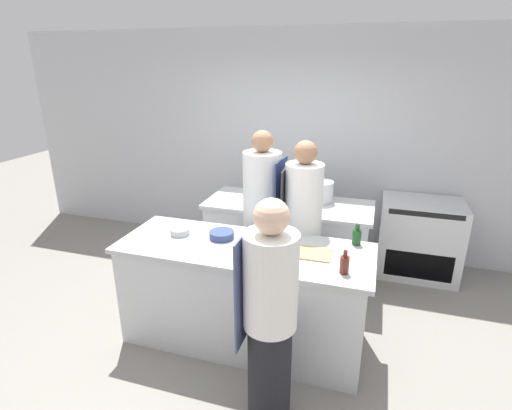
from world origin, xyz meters
TOP-DOWN VIEW (x-y plane):
  - ground_plane at (0.00, 0.00)m, footprint 16.00×16.00m
  - wall_back at (0.00, 2.13)m, footprint 8.00×0.06m
  - prep_counter at (0.00, 0.00)m, footprint 2.16×0.80m
  - pass_counter at (0.12, 1.18)m, footprint 1.82×0.75m
  - oven_range at (1.56, 1.76)m, footprint 0.90×0.64m
  - chef_at_prep_near at (0.43, -0.73)m, footprint 0.37×0.36m
  - chef_at_stove at (-0.03, 0.66)m, footprint 0.39×0.38m
  - chef_at_pass_far at (0.39, 0.54)m, footprint 0.37×0.35m
  - bottle_olive_oil at (0.90, 0.32)m, footprint 0.08×0.08m
  - bottle_vinegar at (0.85, -0.20)m, footprint 0.07×0.07m
  - bottle_wine at (0.32, -0.22)m, footprint 0.08×0.08m
  - bottle_cooking_oil at (0.39, -0.15)m, footprint 0.07×0.07m
  - bowl_mixing_large at (-0.24, 0.10)m, footprint 0.22×0.22m
  - bowl_prep_small at (0.25, 0.08)m, footprint 0.22×0.22m
  - bowl_ceramic_blue at (-0.63, 0.06)m, footprint 0.17×0.17m
  - cutting_board at (0.59, 0.03)m, footprint 0.29×0.24m
  - stockpot at (0.43, 1.34)m, footprint 0.29×0.29m

SIDE VIEW (x-z plane):
  - ground_plane at x=0.00m, z-range 0.00..0.00m
  - oven_range at x=1.56m, z-range 0.00..0.90m
  - prep_counter at x=0.00m, z-range 0.00..0.94m
  - pass_counter at x=0.12m, z-range 0.00..0.94m
  - chef_at_prep_near at x=0.43m, z-range 0.00..1.65m
  - chef_at_pass_far at x=0.39m, z-range 0.01..1.76m
  - chef_at_stove at x=-0.03m, z-range 0.00..1.81m
  - cutting_board at x=0.59m, z-range 0.93..0.95m
  - bowl_ceramic_blue at x=-0.63m, z-range 0.93..0.99m
  - bowl_mixing_large at x=-0.24m, z-range 0.93..1.00m
  - bowl_prep_small at x=0.25m, z-range 0.93..1.01m
  - bottle_vinegar at x=0.85m, z-range 0.91..1.10m
  - bottle_olive_oil at x=0.90m, z-range 0.91..1.10m
  - bottle_cooking_oil at x=0.39m, z-range 0.90..1.19m
  - stockpot at x=0.43m, z-range 0.93..1.16m
  - bottle_wine at x=0.32m, z-range 0.90..1.22m
  - wall_back at x=0.00m, z-range 0.00..2.80m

